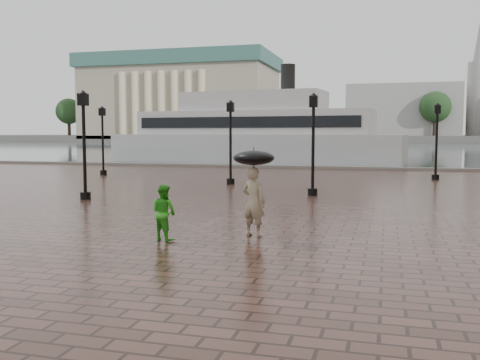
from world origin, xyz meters
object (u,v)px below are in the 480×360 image
Objects in this scene: street_lamps at (236,141)px; child_pedestrian at (164,212)px; adult_pedestrian at (254,202)px; ferry_near at (254,134)px.

street_lamps is 14.96m from child_pedestrian.
adult_pedestrian is 1.29× the size of child_pedestrian.
street_lamps is 11.48× the size of adult_pedestrian.
adult_pedestrian is (4.35, -13.55, -1.39)m from street_lamps.
ferry_near is (-6.57, 36.29, 1.97)m from child_pedestrian.
street_lamps is at bearing -72.63° from ferry_near.
adult_pedestrian is 0.07× the size of ferry_near.
child_pedestrian is 0.05× the size of ferry_near.
adult_pedestrian reaches higher than child_pedestrian.
street_lamps is at bearing -59.06° from child_pedestrian.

